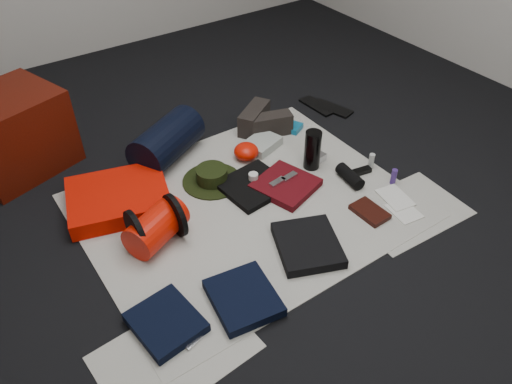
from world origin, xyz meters
TOP-DOWN VIEW (x-y plane):
  - floor at (0.00, 0.00)m, footprint 4.50×4.50m
  - newspaper_mat at (0.00, 0.00)m, footprint 1.60×1.30m
  - newspaper_sheet_front_left at (-0.70, -0.55)m, footprint 0.61×0.44m
  - newspaper_sheet_front_right at (0.65, -0.50)m, footprint 0.60×0.43m
  - red_cabinet at (-0.85, 1.01)m, footprint 0.63×0.58m
  - sleeping_pad at (-0.53, 0.37)m, footprint 0.59×0.52m
  - stuff_sack at (-0.48, 0.03)m, footprint 0.34×0.28m
  - sack_strap_left at (-0.58, 0.03)m, footprint 0.02×0.22m
  - sack_strap_right at (-0.38, 0.03)m, footprint 0.03×0.22m
  - navy_duffel at (-0.14, 0.60)m, footprint 0.50×0.41m
  - boonie_brim at (-0.04, 0.27)m, footprint 0.35×0.35m
  - boonie_crown at (-0.04, 0.27)m, footprint 0.17×0.17m
  - hiking_boot_left at (0.45, 0.58)m, footprint 0.29×0.24m
  - hiking_boot_right at (0.49, 0.47)m, footprint 0.28×0.17m
  - flip_flop_left at (0.95, 0.56)m, footprint 0.11×0.27m
  - flip_flop_right at (1.01, 0.48)m, footprint 0.17×0.29m
  - trousers_navy_a at (-0.67, -0.42)m, footprint 0.27×0.30m
  - trousers_navy_b at (-0.35, -0.50)m, footprint 0.30×0.33m
  - trousers_charcoal at (0.06, -0.42)m, footprint 0.38×0.40m
  - black_tshirt at (0.11, 0.09)m, footprint 0.35×0.33m
  - red_shirt at (0.25, -0.00)m, footprint 0.36×0.36m
  - orange_stuff_sack at (0.23, 0.34)m, footprint 0.16×0.16m
  - first_aid_pouch at (0.37, 0.38)m, footprint 0.25×0.21m
  - water_bottle at (0.48, 0.07)m, footprint 0.11×0.11m
  - speaker at (0.57, -0.16)m, footprint 0.09×0.18m
  - compact_camera at (0.54, 0.09)m, footprint 0.12×0.08m
  - cyan_case at (0.64, 0.41)m, footprint 0.13×0.11m
  - toiletry_purple at (0.75, -0.30)m, footprint 0.03×0.03m
  - toiletry_clear at (0.75, -0.13)m, footprint 0.04×0.04m
  - paperback_book at (0.47, -0.41)m, footprint 0.13×0.19m
  - map_booklet at (0.67, -0.40)m, footprint 0.16×0.21m
  - map_printout at (0.63, -0.50)m, footprint 0.15×0.18m
  - sunglasses at (0.68, -0.14)m, footprint 0.11×0.06m
  - key_cluster at (-0.63, -0.53)m, footprint 0.10×0.10m
  - tape_roll at (0.13, 0.12)m, footprint 0.05×0.05m
  - energy_bar_a at (0.21, 0.02)m, footprint 0.10×0.05m
  - energy_bar_b at (0.29, 0.02)m, footprint 0.10×0.05m

SIDE VIEW (x-z plane):
  - floor at x=0.00m, z-range -0.02..0.00m
  - newspaper_sheet_front_left at x=-0.70m, z-range 0.00..0.00m
  - newspaper_sheet_front_right at x=0.65m, z-range 0.00..0.00m
  - newspaper_mat at x=0.00m, z-range 0.00..0.01m
  - flip_flop_left at x=0.95m, z-range 0.00..0.01m
  - flip_flop_right at x=1.01m, z-range 0.00..0.02m
  - map_printout at x=0.63m, z-range 0.01..0.01m
  - boonie_brim at x=-0.04m, z-range 0.01..0.01m
  - map_booklet at x=0.67m, z-range 0.01..0.02m
  - key_cluster at x=-0.63m, z-range 0.01..0.02m
  - paperback_book at x=0.47m, z-range 0.01..0.03m
  - sunglasses at x=0.68m, z-range 0.01..0.03m
  - black_tshirt at x=0.11m, z-range 0.01..0.04m
  - cyan_case at x=0.64m, z-range 0.01..0.04m
  - red_shirt at x=0.25m, z-range 0.01..0.04m
  - trousers_navy_a at x=-0.67m, z-range 0.01..0.05m
  - compact_camera at x=0.54m, z-range 0.01..0.05m
  - trousers_navy_b at x=-0.35m, z-range 0.01..0.05m
  - trousers_charcoal at x=0.06m, z-range 0.01..0.06m
  - first_aid_pouch at x=0.37m, z-range 0.01..0.06m
  - speaker at x=0.57m, z-range 0.01..0.07m
  - sleeping_pad at x=-0.53m, z-range 0.01..0.10m
  - toiletry_purple at x=0.75m, z-range 0.01..0.10m
  - energy_bar_a at x=0.21m, z-range 0.04..0.06m
  - energy_bar_b at x=0.29m, z-range 0.04..0.06m
  - boonie_crown at x=-0.04m, z-range 0.01..0.09m
  - toiletry_clear at x=0.75m, z-range 0.01..0.10m
  - orange_stuff_sack at x=0.23m, z-range 0.01..0.10m
  - tape_roll at x=0.13m, z-range 0.04..0.07m
  - hiking_boot_right at x=0.49m, z-range 0.01..0.14m
  - hiking_boot_left at x=0.45m, z-range 0.01..0.15m
  - stuff_sack at x=-0.48m, z-range 0.01..0.18m
  - sack_strap_left at x=-0.58m, z-range 0.01..0.22m
  - sack_strap_right at x=-0.38m, z-range 0.01..0.22m
  - water_bottle at x=0.48m, z-range 0.01..0.23m
  - navy_duffel at x=-0.14m, z-range 0.01..0.24m
  - red_cabinet at x=-0.85m, z-range 0.00..0.44m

